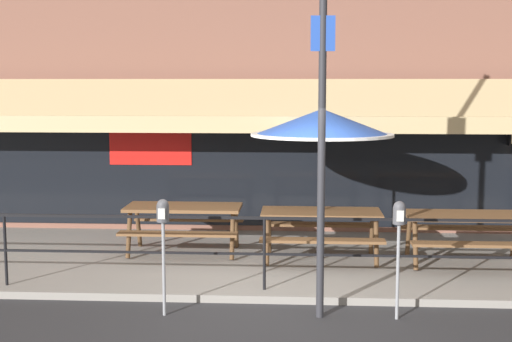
{
  "coord_description": "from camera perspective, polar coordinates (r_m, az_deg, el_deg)",
  "views": [
    {
      "loc": [
        0.44,
        -8.74,
        2.81
      ],
      "look_at": [
        -0.19,
        1.6,
        1.5
      ],
      "focal_mm": 50.0,
      "sensor_mm": 36.0,
      "label": 1
    }
  ],
  "objects": [
    {
      "name": "picnic_table_centre",
      "position": [
        10.83,
        5.22,
        -4.03
      ],
      "size": [
        1.8,
        1.42,
        0.76
      ],
      "color": "brown",
      "rests_on": "patio_deck"
    },
    {
      "name": "parking_meter_far",
      "position": [
        8.51,
        11.37,
        -4.19
      ],
      "size": [
        0.15,
        0.16,
        1.42
      ],
      "color": "gray",
      "rests_on": "ground"
    },
    {
      "name": "restaurant_building",
      "position": [
        13.0,
        1.55,
        10.94
      ],
      "size": [
        15.0,
        1.6,
        7.37
      ],
      "color": "brown",
      "rests_on": "ground"
    },
    {
      "name": "picnic_table_left",
      "position": [
        11.28,
        -5.81,
        -3.58
      ],
      "size": [
        1.8,
        1.42,
        0.76
      ],
      "color": "brown",
      "rests_on": "patio_deck"
    },
    {
      "name": "patio_deck",
      "position": [
        11.1,
        1.1,
        -7.2
      ],
      "size": [
        15.0,
        4.0,
        0.1
      ],
      "primitive_type": "cube",
      "color": "gray",
      "rests_on": "ground"
    },
    {
      "name": "patio_umbrella_centre",
      "position": [
        10.72,
        5.3,
        3.81
      ],
      "size": [
        2.14,
        2.14,
        2.38
      ],
      "color": "#B7B2A8",
      "rests_on": "patio_deck"
    },
    {
      "name": "street_sign_pole",
      "position": [
        8.3,
        5.3,
        4.23
      ],
      "size": [
        0.28,
        0.09,
        4.65
      ],
      "color": "#2D2D33",
      "rests_on": "ground"
    },
    {
      "name": "picnic_table_right",
      "position": [
        10.99,
        16.53,
        -4.13
      ],
      "size": [
        1.8,
        1.42,
        0.76
      ],
      "color": "brown",
      "rests_on": "patio_deck"
    },
    {
      "name": "patio_railing",
      "position": [
        9.27,
        0.68,
        -5.32
      ],
      "size": [
        13.84,
        0.04,
        0.97
      ],
      "color": "black",
      "rests_on": "patio_deck"
    },
    {
      "name": "ground_plane",
      "position": [
        9.19,
        0.58,
        -10.59
      ],
      "size": [
        120.0,
        120.0,
        0.0
      ],
      "primitive_type": "plane",
      "color": "#2D2D30"
    },
    {
      "name": "parking_meter_near",
      "position": [
        8.55,
        -7.45,
        -4.05
      ],
      "size": [
        0.15,
        0.16,
        1.42
      ],
      "color": "gray",
      "rests_on": "ground"
    }
  ]
}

